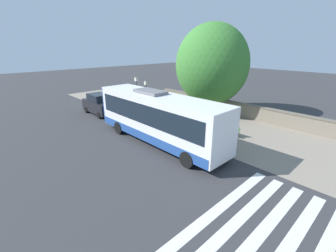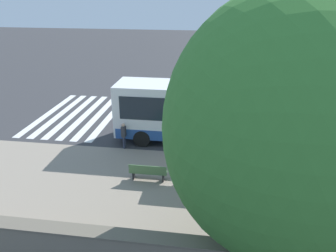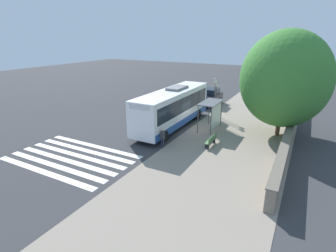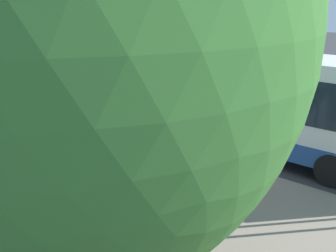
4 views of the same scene
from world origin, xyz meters
TOP-DOWN VIEW (x-y plane):
  - ground_plane at (0.00, 0.00)m, footprint 120.00×120.00m
  - sidewalk_plaza at (-4.50, 0.00)m, footprint 9.00×44.00m
  - crosswalk_stripes at (5.00, 10.03)m, footprint 9.00×5.25m
  - bus at (1.71, 0.32)m, footprint 2.72×11.23m
  - bus_shelter at (-1.89, -0.47)m, footprint 1.53×3.21m
  - pedestrian at (0.10, 5.24)m, footprint 0.34×0.22m
  - bench at (-3.17, 3.16)m, footprint 0.40×1.84m
  - street_lamp_near at (-0.52, -5.27)m, footprint 0.28×0.28m
  - street_lamp_far at (-0.96, -4.41)m, footprint 0.28×0.28m
  - shade_tree at (-7.54, -1.96)m, footprint 7.31×7.31m

SIDE VIEW (x-z plane):
  - ground_plane at x=0.00m, z-range 0.00..0.00m
  - crosswalk_stripes at x=5.00m, z-range 0.00..0.01m
  - sidewalk_plaza at x=-4.50m, z-range 0.00..0.02m
  - bench at x=-3.17m, z-range 0.04..0.92m
  - pedestrian at x=0.10m, z-range 0.13..1.70m
  - bus at x=1.71m, z-range 0.06..3.82m
  - bus_shelter at x=-1.89m, z-range 0.84..3.51m
  - street_lamp_far at x=-0.96m, z-range 0.37..4.25m
  - street_lamp_near at x=-0.52m, z-range 0.39..4.56m
  - shade_tree at x=-7.54m, z-range 0.47..9.44m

